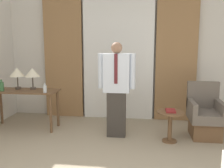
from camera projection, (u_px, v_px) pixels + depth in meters
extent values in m
cube|color=silver|center=(119.00, 55.00, 5.35)|extent=(10.00, 0.06, 2.70)
cube|color=white|center=(118.00, 58.00, 5.23)|extent=(1.47, 0.06, 2.58)
cube|color=#997047|center=(63.00, 58.00, 5.38)|extent=(0.83, 0.06, 2.58)
cube|color=#997047|center=(176.00, 59.00, 5.08)|extent=(0.83, 0.06, 2.58)
cube|color=brown|center=(23.00, 91.00, 4.67)|extent=(1.30, 0.50, 0.03)
cylinder|color=brown|center=(51.00, 114.00, 4.47)|extent=(0.05, 0.05, 0.71)
cylinder|color=brown|center=(1.00, 106.00, 4.99)|extent=(0.05, 0.05, 0.71)
cylinder|color=brown|center=(58.00, 108.00, 4.84)|extent=(0.05, 0.05, 0.71)
cylinder|color=#4C4238|center=(18.00, 88.00, 4.77)|extent=(0.11, 0.11, 0.04)
cylinder|color=#4C4238|center=(18.00, 82.00, 4.75)|extent=(0.02, 0.02, 0.20)
cone|color=beige|center=(17.00, 72.00, 4.72)|extent=(0.28, 0.28, 0.16)
cylinder|color=#4C4238|center=(33.00, 88.00, 4.73)|extent=(0.11, 0.11, 0.04)
cylinder|color=#4C4238|center=(33.00, 82.00, 4.71)|extent=(0.02, 0.02, 0.20)
cone|color=beige|center=(32.00, 72.00, 4.68)|extent=(0.28, 0.28, 0.16)
cylinder|color=silver|center=(45.00, 89.00, 4.42)|extent=(0.06, 0.06, 0.13)
cylinder|color=silver|center=(45.00, 84.00, 4.40)|extent=(0.03, 0.03, 0.04)
cylinder|color=#336638|center=(2.00, 87.00, 4.55)|extent=(0.08, 0.08, 0.16)
cylinder|color=#336638|center=(1.00, 81.00, 4.54)|extent=(0.03, 0.03, 0.05)
cube|color=#38332D|center=(116.00, 114.00, 4.30)|extent=(0.32, 0.17, 0.78)
cube|color=silver|center=(117.00, 73.00, 4.19)|extent=(0.44, 0.20, 0.65)
cube|color=#5B1E23|center=(116.00, 69.00, 4.07)|extent=(0.06, 0.01, 0.49)
cylinder|color=silver|center=(101.00, 71.00, 4.22)|extent=(0.10, 0.10, 0.59)
cylinder|color=silver|center=(133.00, 71.00, 4.15)|extent=(0.10, 0.10, 0.59)
sphere|color=#936B51|center=(117.00, 48.00, 4.12)|extent=(0.19, 0.19, 0.19)
cube|color=brown|center=(205.00, 129.00, 4.30)|extent=(0.46, 0.54, 0.30)
cube|color=#665B51|center=(205.00, 116.00, 4.26)|extent=(0.54, 0.63, 0.16)
cube|color=#665B51|center=(203.00, 94.00, 4.48)|extent=(0.54, 0.10, 0.47)
cube|color=#665B51|center=(192.00, 106.00, 4.26)|extent=(0.08, 0.63, 0.18)
cube|color=#665B51|center=(220.00, 107.00, 4.20)|extent=(0.08, 0.63, 0.18)
cylinder|color=brown|center=(169.00, 141.00, 4.11)|extent=(0.24, 0.24, 0.02)
cylinder|color=brown|center=(170.00, 127.00, 4.08)|extent=(0.07, 0.07, 0.49)
cylinder|color=brown|center=(170.00, 112.00, 4.03)|extent=(0.43, 0.43, 0.03)
cube|color=maroon|center=(171.00, 111.00, 4.02)|extent=(0.15, 0.22, 0.03)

